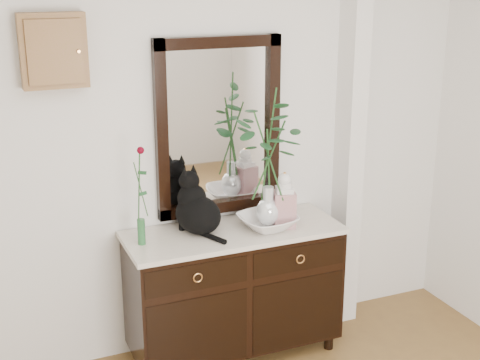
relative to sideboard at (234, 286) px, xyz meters
name	(u,v)px	position (x,y,z in m)	size (l,w,h in m)	color
wall_back	(203,143)	(-0.10, 0.25, 0.88)	(3.60, 0.04, 2.70)	silver
pilaster	(350,131)	(0.90, 0.17, 0.88)	(0.12, 0.20, 2.70)	silver
sideboard	(234,286)	(0.00, 0.00, 0.00)	(1.33, 0.52, 0.82)	black
wall_mirror	(219,127)	(0.00, 0.24, 0.97)	(0.80, 0.06, 1.10)	black
key_cabinet	(53,51)	(-0.95, 0.21, 1.48)	(0.35, 0.10, 0.40)	brown
cat	(198,202)	(-0.21, 0.05, 0.57)	(0.27, 0.33, 0.38)	black
lotus_bowl	(268,222)	(0.21, -0.05, 0.42)	(0.35, 0.35, 0.09)	white
vase_branches	(269,157)	(0.21, -0.05, 0.83)	(0.41, 0.41, 0.86)	silver
bud_vase_rose	(140,196)	(-0.57, 0.01, 0.67)	(0.07, 0.07, 0.59)	#2A6635
ginger_jar	(284,199)	(0.31, -0.06, 0.55)	(0.13, 0.13, 0.35)	silver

